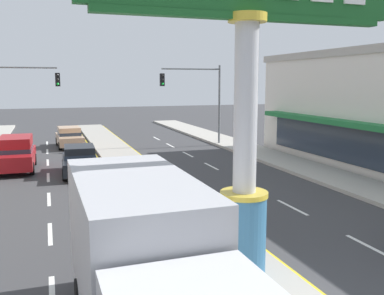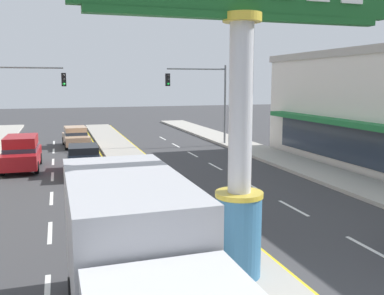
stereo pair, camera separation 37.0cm
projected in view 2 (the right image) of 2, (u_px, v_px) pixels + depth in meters
The scene contains 10 objects.
median_strip at pixel (138, 170), 23.76m from camera, with size 2.56×52.00×0.14m, color #A39E93.
sidewalk_right at pixel (304, 166), 24.63m from camera, with size 2.85×60.00×0.18m, color #ADA89E.
lane_markings at pixel (143, 176), 22.49m from camera, with size 9.30×52.00×0.01m.
district_sign at pixel (241, 95), 10.03m from camera, with size 7.79×1.18×8.01m.
traffic_light_left_side at pixel (20, 92), 28.86m from camera, with size 4.86×0.46×6.20m.
traffic_light_right_side at pixel (204, 91), 32.31m from camera, with size 4.86×0.46×6.20m.
sedan_near_right_lane at pixel (76, 136), 32.68m from camera, with size 1.99×4.38×1.53m.
sedan_near_left_lane at pixel (84, 159), 23.03m from camera, with size 1.96×4.36×1.53m.
box_truck_mid_left_lane at pixel (135, 264), 7.67m from camera, with size 2.29×6.92×3.12m.
suv_far_left_oncoming at pixel (22, 152), 24.14m from camera, with size 2.04×4.64×1.90m.
Camera 2 is at (-4.14, -5.11, 4.95)m, focal length 39.81 mm.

